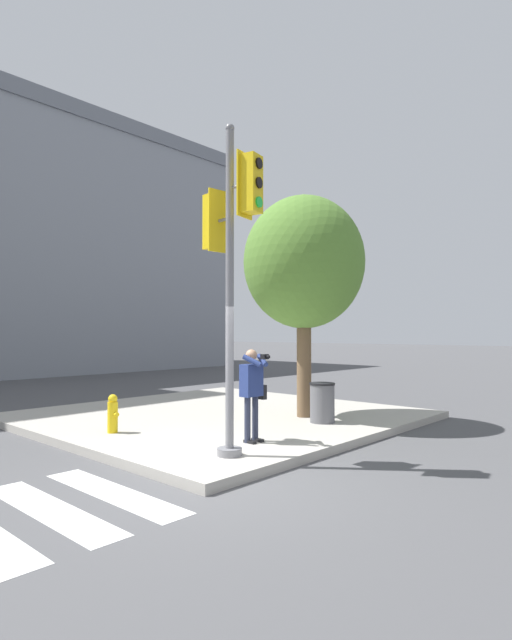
{
  "coord_description": "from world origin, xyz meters",
  "views": [
    {
      "loc": [
        -4.78,
        -5.28,
        2.08
      ],
      "look_at": [
        1.46,
        0.41,
        2.3
      ],
      "focal_mm": 28.0,
      "sensor_mm": 36.0,
      "label": 1
    }
  ],
  "objects_px": {
    "traffic_signal_pole": "(231,248)",
    "fire_hydrant": "(113,414)",
    "person_photographer": "(253,387)",
    "trash_bin": "(322,403)",
    "street_tree": "(304,263)"
  },
  "relations": [
    {
      "from": "fire_hydrant",
      "to": "trash_bin",
      "type": "bearing_deg",
      "value": -32.89
    },
    {
      "from": "person_photographer",
      "to": "trash_bin",
      "type": "height_order",
      "value": "person_photographer"
    },
    {
      "from": "person_photographer",
      "to": "street_tree",
      "type": "xyz_separation_m",
      "value": [
        2.75,
        0.92,
        2.57
      ]
    },
    {
      "from": "fire_hydrant",
      "to": "traffic_signal_pole",
      "type": "bearing_deg",
      "value": -84.4
    },
    {
      "from": "trash_bin",
      "to": "traffic_signal_pole",
      "type": "bearing_deg",
      "value": -170.01
    },
    {
      "from": "fire_hydrant",
      "to": "street_tree",
      "type": "bearing_deg",
      "value": -22.16
    },
    {
      "from": "traffic_signal_pole",
      "to": "fire_hydrant",
      "type": "height_order",
      "value": "traffic_signal_pole"
    },
    {
      "from": "fire_hydrant",
      "to": "trash_bin",
      "type": "height_order",
      "value": "trash_bin"
    },
    {
      "from": "street_tree",
      "to": "trash_bin",
      "type": "height_order",
      "value": "street_tree"
    },
    {
      "from": "traffic_signal_pole",
      "to": "street_tree",
      "type": "distance_m",
      "value": 3.93
    },
    {
      "from": "street_tree",
      "to": "fire_hydrant",
      "type": "height_order",
      "value": "street_tree"
    },
    {
      "from": "traffic_signal_pole",
      "to": "trash_bin",
      "type": "bearing_deg",
      "value": 9.99
    },
    {
      "from": "person_photographer",
      "to": "street_tree",
      "type": "bearing_deg",
      "value": 18.54
    },
    {
      "from": "traffic_signal_pole",
      "to": "fire_hydrant",
      "type": "xyz_separation_m",
      "value": [
        -0.29,
        2.95,
        -2.92
      ]
    },
    {
      "from": "traffic_signal_pole",
      "to": "trash_bin",
      "type": "relative_size",
      "value": 6.21
    }
  ]
}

